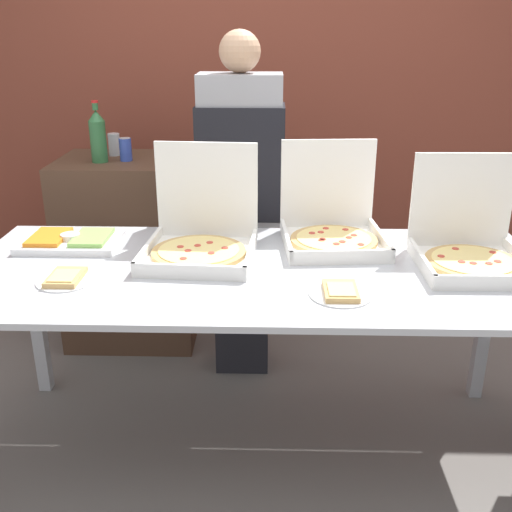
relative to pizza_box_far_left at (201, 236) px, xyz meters
name	(u,v)px	position (x,y,z in m)	size (l,w,h in m)	color
ground_plane	(256,448)	(0.23, -0.15, -0.95)	(16.00, 16.00, 0.00)	slate
brick_wall_behind	(263,88)	(0.23, 1.55, 0.45)	(10.00, 0.06, 2.80)	brown
buffet_table	(256,288)	(0.23, -0.15, -0.17)	(2.31, 0.99, 0.88)	#B7BABF
pizza_box_far_left	(201,236)	(0.00, 0.00, 0.00)	(0.47, 0.48, 0.44)	white
pizza_box_near_left	(332,226)	(0.56, 0.16, 0.00)	(0.46, 0.47, 0.42)	white
pizza_box_far_right	(470,247)	(1.08, -0.09, 0.00)	(0.42, 0.44, 0.42)	white
paper_plate_front_right	(341,292)	(0.54, -0.39, -0.07)	(0.23, 0.23, 0.03)	white
paper_plate_front_center	(66,278)	(-0.48, -0.30, -0.07)	(0.22, 0.22, 0.03)	white
veggie_tray	(71,241)	(-0.58, 0.09, -0.06)	(0.42, 0.28, 0.05)	white
sideboard_podium	(131,251)	(-0.53, 0.91, -0.41)	(0.74, 0.57, 1.08)	#4C3323
soda_bottle	(98,136)	(-0.64, 0.84, 0.27)	(0.09, 0.09, 0.32)	#2D6638
soda_can_silver	(114,144)	(-0.60, 1.01, 0.19)	(0.07, 0.07, 0.12)	silver
soda_can_colored	(126,149)	(-0.50, 0.87, 0.19)	(0.07, 0.07, 0.12)	#334CB2
person_server_vest	(241,192)	(0.14, 0.56, 0.04)	(0.42, 0.24, 1.76)	black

